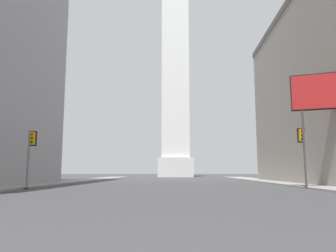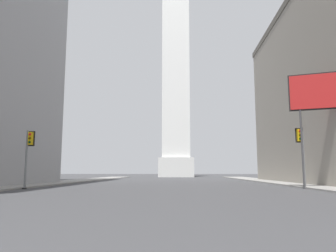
{
  "view_description": "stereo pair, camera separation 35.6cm",
  "coord_description": "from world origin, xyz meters",
  "px_view_note": "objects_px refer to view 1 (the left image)",
  "views": [
    {
      "loc": [
        1.17,
        -1.23,
        1.48
      ],
      "look_at": [
        -1.25,
        64.33,
        10.62
      ],
      "focal_mm": 35.0,
      "sensor_mm": 36.0,
      "label": 1
    },
    {
      "loc": [
        1.52,
        -1.22,
        1.48
      ],
      "look_at": [
        -1.25,
        64.33,
        10.62
      ],
      "focal_mm": 35.0,
      "sensor_mm": 36.0,
      "label": 2
    }
  ],
  "objects_px": {
    "traffic_light_mid_left": "(30,150)",
    "billboard_sign": "(324,95)",
    "obelisk": "(176,73)",
    "traffic_light_mid_right": "(303,148)"
  },
  "relations": [
    {
      "from": "billboard_sign",
      "to": "traffic_light_mid_right",
      "type": "bearing_deg",
      "value": 137.48
    },
    {
      "from": "obelisk",
      "to": "traffic_light_mid_left",
      "type": "bearing_deg",
      "value": -100.55
    },
    {
      "from": "obelisk",
      "to": "traffic_light_mid_right",
      "type": "height_order",
      "value": "obelisk"
    },
    {
      "from": "traffic_light_mid_left",
      "to": "obelisk",
      "type": "bearing_deg",
      "value": 79.45
    },
    {
      "from": "traffic_light_mid_left",
      "to": "billboard_sign",
      "type": "xyz_separation_m",
      "value": [
        25.59,
        0.83,
        4.83
      ]
    },
    {
      "from": "billboard_sign",
      "to": "obelisk",
      "type": "bearing_deg",
      "value": 102.54
    },
    {
      "from": "obelisk",
      "to": "traffic_light_mid_right",
      "type": "bearing_deg",
      "value": -78.55
    },
    {
      "from": "obelisk",
      "to": "traffic_light_mid_right",
      "type": "xyz_separation_m",
      "value": [
        12.33,
        -60.85,
        -26.02
      ]
    },
    {
      "from": "obelisk",
      "to": "billboard_sign",
      "type": "relative_size",
      "value": 6.08
    },
    {
      "from": "traffic_light_mid_left",
      "to": "traffic_light_mid_right",
      "type": "xyz_separation_m",
      "value": [
        24.07,
        2.22,
        0.27
      ]
    }
  ]
}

